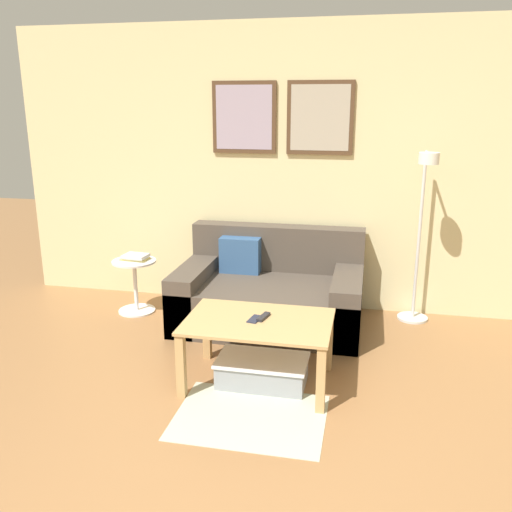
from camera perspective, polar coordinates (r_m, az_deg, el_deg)
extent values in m
cube|color=beige|center=(4.95, 5.90, 8.94)|extent=(5.60, 0.06, 2.55)
cube|color=#513823|center=(4.97, -1.26, 14.38)|extent=(0.58, 0.02, 0.63)
cube|color=#A393A8|center=(4.96, -1.29, 14.38)|extent=(0.51, 0.01, 0.56)
cube|color=#513823|center=(4.87, 6.76, 14.25)|extent=(0.58, 0.02, 0.63)
cube|color=#ADA38E|center=(4.86, 6.75, 14.24)|extent=(0.51, 0.01, 0.56)
cube|color=#B2B79E|center=(3.47, -0.63, -16.56)|extent=(0.92, 0.69, 0.01)
cube|color=#4C4238|center=(4.70, 1.42, -5.00)|extent=(1.56, 0.99, 0.38)
cube|color=#4C4238|center=(4.95, 2.30, 0.89)|extent=(1.56, 0.20, 0.41)
cube|color=#4C4238|center=(4.83, -6.31, -3.73)|extent=(0.24, 0.99, 0.50)
cube|color=#4C4238|center=(4.61, 9.55, -4.84)|extent=(0.24, 0.99, 0.50)
cube|color=#335684|center=(4.86, -1.68, 0.08)|extent=(0.36, 0.14, 0.32)
cube|color=tan|center=(3.65, 0.26, -6.91)|extent=(0.98, 0.65, 0.02)
cube|color=tan|center=(3.61, -7.90, -11.37)|extent=(0.06, 0.06, 0.44)
cube|color=tan|center=(3.44, 6.85, -12.83)|extent=(0.06, 0.06, 0.44)
cube|color=tan|center=(4.11, -5.18, -7.81)|extent=(0.06, 0.06, 0.44)
cube|color=tan|center=(3.95, 7.64, -8.86)|extent=(0.06, 0.06, 0.44)
cube|color=gray|center=(3.79, 0.66, -12.14)|extent=(0.59, 0.34, 0.16)
cube|color=silver|center=(3.75, 0.67, -10.90)|extent=(0.62, 0.36, 0.02)
cylinder|color=silver|center=(5.07, 16.13, -6.25)|extent=(0.27, 0.27, 0.02)
cylinder|color=silver|center=(4.85, 16.79, 1.87)|extent=(0.03, 0.03, 1.46)
cylinder|color=silver|center=(4.61, 17.63, 10.30)|extent=(0.02, 0.26, 0.02)
cylinder|color=white|center=(4.48, 17.74, 9.77)|extent=(0.16, 0.16, 0.09)
cylinder|color=white|center=(5.16, -12.41, -5.61)|extent=(0.34, 0.34, 0.01)
cylinder|color=white|center=(5.08, -12.56, -3.13)|extent=(0.04, 0.04, 0.46)
cylinder|color=white|center=(5.01, -12.73, -0.55)|extent=(0.39, 0.39, 0.02)
cube|color=#D8C666|center=(5.03, -12.63, -0.28)|extent=(0.24, 0.16, 0.02)
cube|color=silver|center=(5.02, -12.56, -0.16)|extent=(0.21, 0.16, 0.01)
cube|color=silver|center=(5.01, -12.56, 0.03)|extent=(0.23, 0.18, 0.02)
cube|color=#232328|center=(3.68, 0.79, -6.42)|extent=(0.07, 0.16, 0.02)
cube|color=#1E2338|center=(3.66, -0.13, -6.65)|extent=(0.09, 0.15, 0.01)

